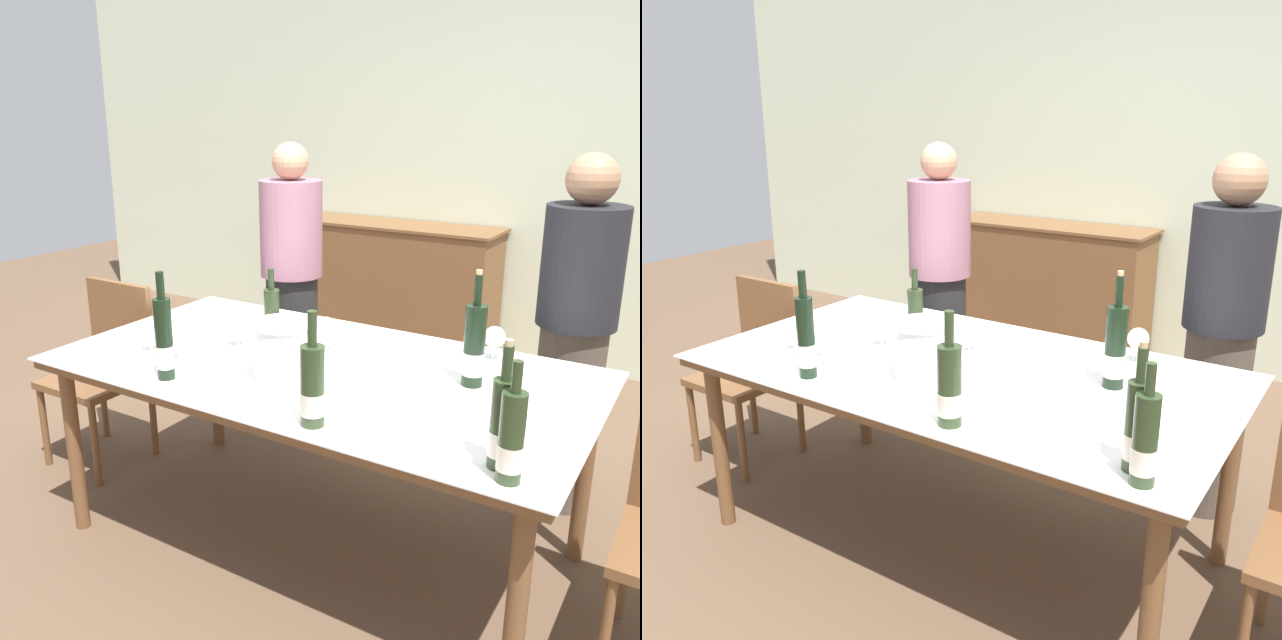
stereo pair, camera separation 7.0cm
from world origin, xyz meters
TOP-DOWN VIEW (x-y plane):
  - ground_plane at (0.00, 0.00)m, footprint 12.00×12.00m
  - back_wall at (0.00, 2.62)m, footprint 8.00×0.10m
  - sideboard_cabinet at (-0.81, 2.33)m, footprint 1.51×0.46m
  - dining_table at (0.00, 0.00)m, footprint 2.02×1.09m
  - ice_bucket at (-0.03, -0.19)m, footprint 0.22×0.22m
  - wine_bottle_0 at (0.56, 0.12)m, footprint 0.08×0.08m
  - wine_bottle_1 at (-0.40, -0.40)m, footprint 0.06×0.06m
  - wine_bottle_2 at (0.82, -0.39)m, footprint 0.07×0.07m
  - wine_bottle_3 at (0.86, -0.45)m, footprint 0.07×0.07m
  - wine_bottle_4 at (-0.27, 0.06)m, footprint 0.06×0.06m
  - wine_bottle_5 at (0.25, -0.44)m, footprint 0.08×0.08m
  - wine_glass_0 at (-0.65, -0.23)m, footprint 0.07×0.07m
  - wine_glass_1 at (-0.40, 0.00)m, footprint 0.07×0.07m
  - wine_glass_2 at (0.54, 0.40)m, footprint 0.08×0.08m
  - wine_glass_3 at (-0.52, -0.26)m, footprint 0.07×0.07m
  - wine_glass_4 at (-0.06, 0.14)m, footprint 0.08×0.08m
  - wine_glass_5 at (-0.12, 0.06)m, footprint 0.08×0.08m
  - chair_left_end at (-1.31, 0.09)m, footprint 0.42×0.42m
  - person_host at (-0.73, 0.89)m, footprint 0.33×0.33m
  - person_guest_left at (0.75, 0.84)m, footprint 0.33×0.33m

SIDE VIEW (x-z plane):
  - ground_plane at x=0.00m, z-range 0.00..0.00m
  - sideboard_cabinet at x=-0.81m, z-range 0.00..0.93m
  - chair_left_end at x=-1.31m, z-range 0.06..0.95m
  - dining_table at x=0.00m, z-range 0.33..1.10m
  - person_host at x=-0.73m, z-range 0.00..1.55m
  - person_guest_left at x=0.75m, z-range 0.00..1.55m
  - wine_glass_2 at x=0.54m, z-range 0.80..0.94m
  - wine_glass_3 at x=-0.52m, z-range 0.81..0.95m
  - wine_glass_1 at x=-0.40m, z-range 0.81..0.95m
  - wine_glass_0 at x=-0.65m, z-range 0.81..0.95m
  - wine_glass_4 at x=-0.06m, z-range 0.81..0.95m
  - wine_glass_5 at x=-0.12m, z-range 0.81..0.96m
  - ice_bucket at x=-0.03m, z-range 0.78..1.00m
  - wine_bottle_4 at x=-0.27m, z-range 0.73..1.06m
  - wine_bottle_3 at x=0.86m, z-range 0.73..1.07m
  - wine_bottle_5 at x=0.25m, z-range 0.72..1.09m
  - wine_bottle_2 at x=0.82m, z-range 0.72..1.09m
  - wine_bottle_0 at x=0.56m, z-range 0.71..1.13m
  - wine_bottle_1 at x=-0.40m, z-range 0.72..1.12m
  - back_wall at x=0.00m, z-range 0.00..2.80m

